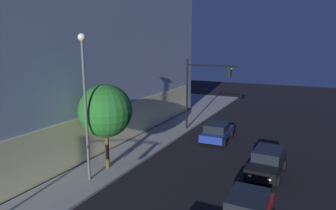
{
  "coord_description": "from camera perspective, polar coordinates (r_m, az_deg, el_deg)",
  "views": [
    {
      "loc": [
        -6.54,
        -5.45,
        8.25
      ],
      "look_at": [
        9.76,
        2.63,
        4.58
      ],
      "focal_mm": 31.53,
      "sensor_mm": 36.0,
      "label": 1
    }
  ],
  "objects": [
    {
      "name": "car_blue",
      "position": [
        26.43,
        9.48,
        -5.1
      ],
      "size": [
        4.56,
        2.35,
        1.6
      ],
      "color": "navy",
      "rests_on": "ground"
    },
    {
      "name": "sidewalk_tree",
      "position": [
        19.65,
        -12.0,
        -1.14
      ],
      "size": [
        3.5,
        3.5,
        5.67
      ],
      "color": "brown",
      "rests_on": "sidewalk_corner"
    },
    {
      "name": "car_black",
      "position": [
        20.52,
        18.61,
        -10.31
      ],
      "size": [
        4.51,
        2.26,
        1.65
      ],
      "color": "black",
      "rests_on": "ground"
    },
    {
      "name": "street_lamp_sidewalk",
      "position": [
        17.83,
        -15.79,
        2.4
      ],
      "size": [
        0.44,
        0.44,
        8.78
      ],
      "color": "#585858",
      "rests_on": "sidewalk_corner"
    },
    {
      "name": "traffic_light_far_corner",
      "position": [
        28.09,
        6.46,
        4.09
      ],
      "size": [
        0.58,
        5.02,
        6.87
      ],
      "color": "black",
      "rests_on": "sidewalk_corner"
    }
  ]
}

